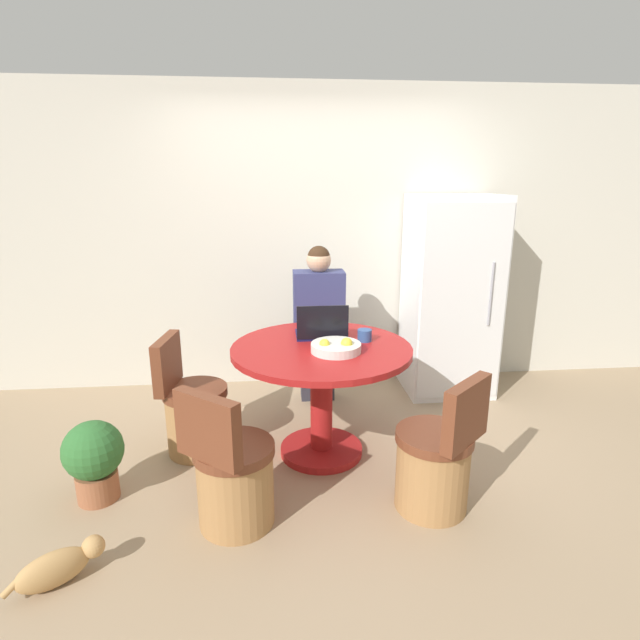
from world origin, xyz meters
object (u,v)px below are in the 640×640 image
Objects in this scene: chair_near_right_corner at (436,464)px; fruit_bowl at (336,347)px; laptop at (321,330)px; potted_plant at (94,457)px; cat at (59,566)px; dining_table at (321,377)px; refrigerator at (450,296)px; chair_left_side at (194,413)px; person_seated at (318,320)px; chair_near_left_corner at (233,478)px.

fruit_bowl reaches higher than chair_near_right_corner.
potted_plant is (-1.38, -0.57, -0.55)m from laptop.
dining_table is at bearing 3.82° from cat.
refrigerator is 1.45× the size of dining_table.
dining_table is at bearing -90.00° from chair_left_side.
refrigerator is 1.58m from fruit_bowl.
person_seated reaches higher than potted_plant.
person_seated is 2.71× the size of potted_plant.
potted_plant is at bearing -169.38° from fruit_bowl.
person_seated is 4.20× the size of fruit_bowl.
chair_near_right_corner is 1.96m from cat.
dining_table is at bearing -140.55° from refrigerator.
chair_left_side is (-1.45, 0.77, 0.00)m from chair_near_right_corner.
fruit_bowl is (-1.13, -1.11, -0.05)m from refrigerator.
laptop is (0.02, 0.19, 0.27)m from dining_table.
fruit_bowl is at bearing 91.54° from person_seated.
person_seated is at bearing -93.19° from laptop.
cat is (-1.32, -1.04, -0.47)m from dining_table.
dining_table is 3.41× the size of laptop.
refrigerator is at bearing -59.30° from chair_left_side.
laptop is 1.59m from potted_plant.
chair_near_left_corner is at bearing -128.51° from dining_table.
cat is (-1.38, -1.85, -0.63)m from person_seated.
refrigerator is 2.08× the size of chair_left_side.
refrigerator reaches higher than chair_near_right_corner.
person_seated is at bearing 40.24° from potted_plant.
person_seated is 3.42× the size of cat.
refrigerator is at bearing -152.77° from chair_near_right_corner.
cat is at bearing 42.34° from laptop.
laptop is (-0.56, 0.84, 0.54)m from chair_near_right_corner.
fruit_bowl is (0.62, 0.57, 0.52)m from chair_near_left_corner.
chair_near_right_corner is 2.11× the size of cat.
person_seated is at bearing 86.23° from dining_table.
chair_left_side is at bearing 45.30° from potted_plant.
fruit_bowl is (0.94, -0.23, 0.52)m from chair_left_side.
dining_table is at bearing 86.23° from person_seated.
refrigerator reaches higher than person_seated.
chair_near_right_corner is at bearing -139.79° from chair_near_left_corner.
potted_plant is at bearing 143.08° from chair_left_side.
refrigerator is 5.38× the size of fruit_bowl.
chair_near_left_corner reaches higher than dining_table.
cat is (-0.46, -1.15, -0.19)m from chair_left_side.
chair_near_right_corner is at bearing 123.91° from laptop.
potted_plant is at bearing 58.88° from cat.
dining_table is 0.28m from fruit_bowl.
refrigerator is 2.49m from chair_near_left_corner.
chair_near_left_corner reaches higher than cat.
potted_plant is at bearing 22.55° from laptop.
person_seated reaches higher than fruit_bowl.
chair_near_left_corner is 1.00× the size of chair_left_side.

